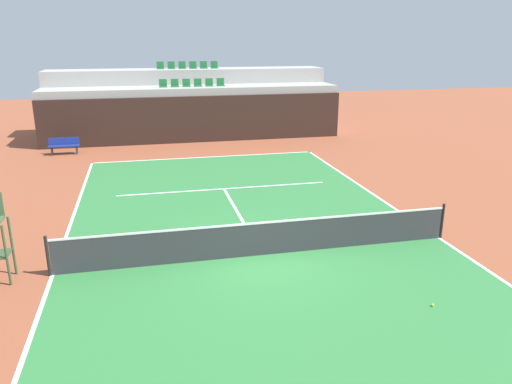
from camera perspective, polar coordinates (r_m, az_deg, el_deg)
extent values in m
plane|color=brown|center=(13.80, 0.69, -7.27)|extent=(80.00, 80.00, 0.00)
cube|color=#2D7238|center=(13.80, 0.69, -7.25)|extent=(11.00, 24.00, 0.01)
cube|color=white|center=(24.99, -5.79, 4.00)|extent=(11.00, 0.10, 0.00)
cube|color=white|center=(13.70, -22.35, -8.82)|extent=(0.10, 24.00, 0.00)
cube|color=white|center=(15.89, 20.24, -4.95)|extent=(0.10, 24.00, 0.00)
cube|color=white|center=(19.68, -3.70, 0.37)|extent=(8.26, 0.10, 0.00)
cube|color=white|center=(16.69, -1.90, -2.76)|extent=(0.10, 6.40, 0.00)
cube|color=black|center=(28.56, -6.89, 8.28)|extent=(17.01, 0.30, 2.59)
cube|color=#9E9E99|center=(29.86, -7.20, 9.06)|extent=(17.01, 2.40, 3.00)
cube|color=#9E9E99|center=(32.17, -7.69, 10.41)|extent=(17.01, 2.40, 3.87)
cube|color=#1E6633|center=(29.56, -10.61, 11.79)|extent=(0.44, 0.44, 0.04)
cube|color=#1E6633|center=(29.74, -10.65, 12.25)|extent=(0.44, 0.04, 0.40)
cube|color=#1E6633|center=(29.60, -9.28, 11.86)|extent=(0.44, 0.44, 0.04)
cube|color=#1E6633|center=(29.78, -9.33, 12.32)|extent=(0.44, 0.04, 0.40)
cube|color=#1E6633|center=(29.65, -7.97, 11.93)|extent=(0.44, 0.44, 0.04)
cube|color=#1E6633|center=(29.83, -8.02, 12.39)|extent=(0.44, 0.04, 0.40)
cube|color=#1E6633|center=(29.72, -6.65, 11.99)|extent=(0.44, 0.44, 0.04)
cube|color=#1E6633|center=(29.89, -6.71, 12.45)|extent=(0.44, 0.04, 0.40)
cube|color=#1E6633|center=(29.80, -5.35, 12.05)|extent=(0.44, 0.44, 0.04)
cube|color=#1E6633|center=(29.98, -5.41, 12.50)|extent=(0.44, 0.04, 0.40)
cube|color=#1E6633|center=(29.89, -4.05, 12.10)|extent=(0.44, 0.44, 0.04)
cube|color=#1E6633|center=(30.07, -4.12, 12.55)|extent=(0.44, 0.04, 0.40)
cube|color=#1E6633|center=(31.89, -10.91, 13.73)|extent=(0.44, 0.44, 0.04)
cube|color=#1E6633|center=(32.07, -10.95, 14.14)|extent=(0.44, 0.04, 0.40)
cube|color=#1E6633|center=(31.92, -9.68, 13.80)|extent=(0.44, 0.44, 0.04)
cube|color=#1E6633|center=(32.11, -9.72, 14.21)|extent=(0.44, 0.04, 0.40)
cube|color=#1E6633|center=(31.97, -8.45, 13.86)|extent=(0.44, 0.44, 0.04)
cube|color=#1E6633|center=(32.16, -8.49, 14.27)|extent=(0.44, 0.04, 0.40)
cube|color=#1E6633|center=(32.03, -7.22, 13.92)|extent=(0.44, 0.44, 0.04)
cube|color=#1E6633|center=(32.22, -7.27, 14.33)|extent=(0.44, 0.04, 0.40)
cube|color=#1E6633|center=(32.11, -5.99, 13.97)|extent=(0.44, 0.44, 0.04)
cube|color=#1E6633|center=(32.29, -6.05, 14.37)|extent=(0.44, 0.04, 0.40)
cube|color=#1E6633|center=(32.20, -4.78, 14.01)|extent=(0.44, 0.44, 0.04)
cube|color=#1E6633|center=(32.38, -4.84, 14.42)|extent=(0.44, 0.04, 0.40)
cylinder|color=black|center=(13.49, -22.82, -6.79)|extent=(0.08, 0.08, 1.07)
cylinder|color=black|center=(15.73, 20.60, -3.13)|extent=(0.08, 0.08, 1.07)
cube|color=#333338|center=(13.61, 0.70, -5.48)|extent=(10.90, 0.02, 0.92)
cube|color=white|center=(13.43, 0.70, -3.57)|extent=(10.90, 0.04, 0.05)
cylinder|color=#334C2D|center=(13.32, -26.75, -6.55)|extent=(0.06, 0.06, 1.55)
cylinder|color=#334C2D|center=(13.86, -26.20, -5.57)|extent=(0.06, 0.06, 1.55)
cube|color=navy|center=(27.23, -21.20, 4.97)|extent=(1.50, 0.40, 0.05)
cube|color=navy|center=(27.36, -21.20, 5.49)|extent=(1.50, 0.04, 0.36)
cube|color=#2D2D33|center=(27.23, -22.43, 4.32)|extent=(0.06, 0.06, 0.42)
cube|color=#2D2D33|center=(27.06, -19.93, 4.52)|extent=(0.06, 0.06, 0.42)
cube|color=#2D2D33|center=(27.50, -22.35, 4.44)|extent=(0.06, 0.06, 0.42)
cube|color=#2D2D33|center=(27.33, -19.86, 4.64)|extent=(0.06, 0.06, 0.42)
sphere|color=#CCE033|center=(12.01, 19.63, -12.14)|extent=(0.07, 0.07, 0.07)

